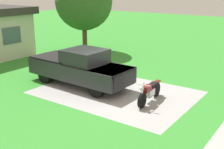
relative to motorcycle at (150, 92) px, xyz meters
name	(u,v)px	position (x,y,z in m)	size (l,w,h in m)	color
ground_plane	(116,92)	(0.15, 1.88, -0.47)	(80.00, 80.00, 0.00)	green
driveway_pad	(116,92)	(0.15, 1.88, -0.47)	(5.18, 7.25, 0.01)	#A8A8A8
motorcycle	(150,92)	(0.00, 0.00, 0.00)	(2.21, 0.70, 1.09)	black
pickup_truck	(79,67)	(0.03, 4.08, 0.48)	(2.19, 5.69, 1.90)	black
shade_tree	(84,2)	(6.36, 9.02, 3.31)	(4.26, 4.26, 5.92)	brown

